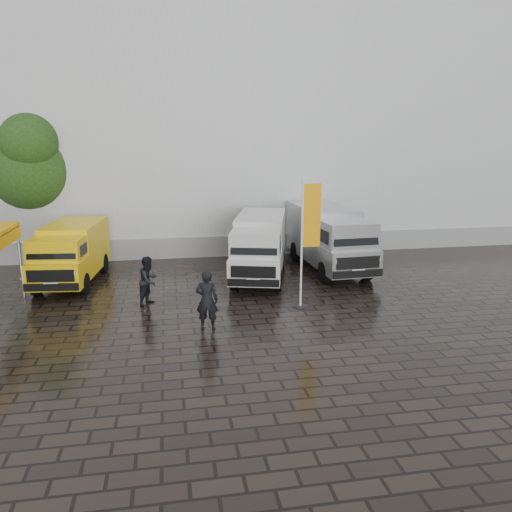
{
  "coord_description": "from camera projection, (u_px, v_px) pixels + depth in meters",
  "views": [
    {
      "loc": [
        -3.91,
        -15.95,
        5.77
      ],
      "look_at": [
        -0.7,
        2.2,
        1.34
      ],
      "focal_mm": 35.0,
      "sensor_mm": 36.0,
      "label": 1
    }
  ],
  "objects": [
    {
      "name": "flagpole",
      "position": [
        307.0,
        238.0,
        16.79
      ],
      "size": [
        0.88,
        0.5,
        4.43
      ],
      "color": "black",
      "rests_on": "ground"
    },
    {
      "name": "ground",
      "position": [
        287.0,
        307.0,
        17.28
      ],
      "size": [
        120.0,
        120.0,
        0.0
      ],
      "primitive_type": "plane",
      "color": "black",
      "rests_on": "ground"
    },
    {
      "name": "hall_plinth",
      "position": [
        289.0,
        244.0,
        25.11
      ],
      "size": [
        44.0,
        0.15,
        1.0
      ],
      "primitive_type": "cube",
      "color": "gray",
      "rests_on": "ground"
    },
    {
      "name": "van_white",
      "position": [
        260.0,
        247.0,
        20.81
      ],
      "size": [
        3.37,
        6.11,
        2.52
      ],
      "primitive_type": null,
      "rotation": [
        0.0,
        0.0,
        -0.26
      ],
      "color": "silver",
      "rests_on": "ground"
    },
    {
      "name": "person_front",
      "position": [
        207.0,
        300.0,
        15.09
      ],
      "size": [
        0.76,
        0.58,
        1.88
      ],
      "primitive_type": "imported",
      "rotation": [
        0.0,
        0.0,
        2.94
      ],
      "color": "black",
      "rests_on": "ground"
    },
    {
      "name": "wheelie_bin",
      "position": [
        353.0,
        243.0,
        25.16
      ],
      "size": [
        0.73,
        0.73,
        1.06
      ],
      "primitive_type": "cube",
      "rotation": [
        0.0,
        0.0,
        -0.17
      ],
      "color": "black",
      "rests_on": "ground"
    },
    {
      "name": "van_yellow",
      "position": [
        71.0,
        255.0,
        19.94
      ],
      "size": [
        2.48,
        5.23,
        2.33
      ],
      "primitive_type": null,
      "rotation": [
        0.0,
        0.0,
        -0.11
      ],
      "color": "yellow",
      "rests_on": "ground"
    },
    {
      "name": "tree",
      "position": [
        29.0,
        164.0,
        23.15
      ],
      "size": [
        3.92,
        4.01,
        7.03
      ],
      "color": "black",
      "rests_on": "ground"
    },
    {
      "name": "person_tent",
      "position": [
        149.0,
        280.0,
        17.42
      ],
      "size": [
        1.0,
        1.06,
        1.73
      ],
      "primitive_type": "imported",
      "rotation": [
        0.0,
        0.0,
        1.02
      ],
      "color": "black",
      "rests_on": "ground"
    },
    {
      "name": "van_silver",
      "position": [
        329.0,
        239.0,
        21.98
      ],
      "size": [
        2.39,
        6.32,
        2.7
      ],
      "primitive_type": null,
      "rotation": [
        0.0,
        0.0,
        0.05
      ],
      "color": "#AFB2B4",
      "rests_on": "ground"
    },
    {
      "name": "exhibition_hall",
      "position": [
        260.0,
        132.0,
        31.53
      ],
      "size": [
        44.0,
        16.0,
        12.0
      ],
      "primitive_type": "cube",
      "color": "silver",
      "rests_on": "ground"
    }
  ]
}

